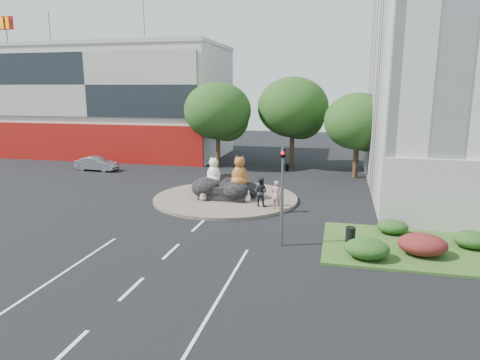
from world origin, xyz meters
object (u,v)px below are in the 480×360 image
object	(u,v)px
pedestrian_pink	(276,195)
parked_car	(97,164)
kitten_white	(247,196)
litter_bin	(350,234)
cat_white	(214,170)
cat_tabby	(240,171)
pedestrian_dark	(261,192)
kitten_calico	(203,194)

from	to	relation	value
pedestrian_pink	parked_car	world-z (taller)	pedestrian_pink
kitten_white	pedestrian_pink	world-z (taller)	pedestrian_pink
litter_bin	pedestrian_pink	bearing A→B (deg)	133.19
cat_white	litter_bin	xyz separation A→B (m)	(9.18, -7.04, -1.55)
cat_tabby	pedestrian_dark	xyz separation A→B (m)	(1.73, -1.48, -1.02)
cat_white	kitten_white	bearing A→B (deg)	3.48
kitten_white	litter_bin	bearing A→B (deg)	-59.60
parked_car	kitten_calico	bearing A→B (deg)	-120.79
pedestrian_pink	parked_car	size ratio (longest dim) A/B	0.45
cat_white	kitten_calico	size ratio (longest dim) A/B	1.98
cat_white	pedestrian_dark	distance (m)	4.18
litter_bin	parked_car	bearing A→B (deg)	147.37
pedestrian_pink	pedestrian_dark	size ratio (longest dim) A/B	0.97
pedestrian_pink	litter_bin	bearing A→B (deg)	137.97
kitten_calico	pedestrian_pink	distance (m)	5.21
litter_bin	cat_white	bearing A→B (deg)	142.52
parked_car	cat_tabby	bearing A→B (deg)	-113.91
kitten_calico	pedestrian_pink	bearing A→B (deg)	23.54
pedestrian_pink	parked_car	xyz separation A→B (m)	(-18.58, 10.02, -0.45)
pedestrian_dark	parked_car	world-z (taller)	pedestrian_dark
cat_tabby	pedestrian_pink	xyz separation A→B (m)	(2.83, -2.01, -1.04)
cat_tabby	parked_car	bearing A→B (deg)	156.76
kitten_white	parked_car	distance (m)	18.55
pedestrian_dark	litter_bin	distance (m)	7.64
kitten_white	pedestrian_pink	distance (m)	2.62
parked_car	pedestrian_dark	bearing A→B (deg)	-115.46
cat_tabby	pedestrian_pink	bearing A→B (deg)	-31.77
cat_tabby	parked_car	xyz separation A→B (m)	(-15.75, 8.00, -1.49)
cat_tabby	kitten_white	xyz separation A→B (m)	(0.68, -0.61, -1.54)
cat_tabby	litter_bin	size ratio (longest dim) A/B	2.81
cat_tabby	kitten_white	size ratio (longest dim) A/B	2.55
cat_white	parked_car	world-z (taller)	cat_white
cat_white	pedestrian_pink	xyz separation A→B (m)	(4.76, -2.33, -0.94)
kitten_calico	pedestrian_pink	size ratio (longest dim) A/B	0.52
cat_white	pedestrian_dark	bearing A→B (deg)	-3.21
cat_tabby	litter_bin	bearing A→B (deg)	-39.16
pedestrian_pink	kitten_calico	bearing A→B (deg)	-6.19
cat_white	pedestrian_pink	distance (m)	5.38
pedestrian_pink	litter_bin	distance (m)	6.49
cat_white	cat_tabby	distance (m)	1.96
cat_white	parked_car	size ratio (longest dim) A/B	0.47
cat_tabby	pedestrian_dark	world-z (taller)	cat_tabby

